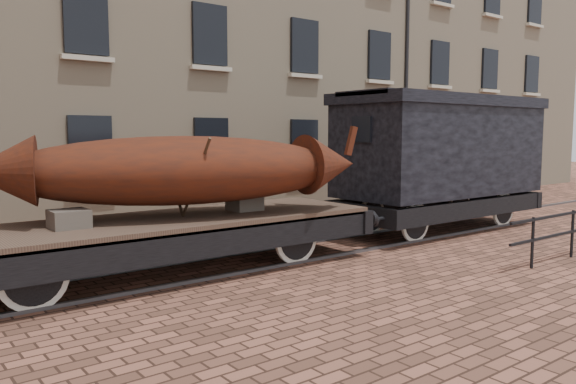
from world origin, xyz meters
TOP-DOWN VIEW (x-y plane):
  - ground at (0.00, 0.00)m, footprint 90.00×90.00m
  - warehouse_cream at (3.00, 9.99)m, footprint 40.00×10.19m
  - rail_track at (0.00, 0.00)m, footprint 30.00×1.52m
  - flatcar_wagon at (-2.84, -0.00)m, footprint 9.06×2.46m
  - iron_boat at (-2.49, 0.00)m, footprint 7.13×3.65m
  - goods_van at (5.16, -0.00)m, footprint 6.96×2.54m

SIDE VIEW (x-z plane):
  - ground at x=0.00m, z-range 0.00..0.00m
  - rail_track at x=0.00m, z-range 0.00..0.06m
  - flatcar_wagon at x=-2.84m, z-range 0.17..1.54m
  - iron_boat at x=-2.49m, z-range 1.09..2.78m
  - goods_van at x=5.16m, z-range 0.46..4.06m
  - warehouse_cream at x=3.00m, z-range 0.00..14.00m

